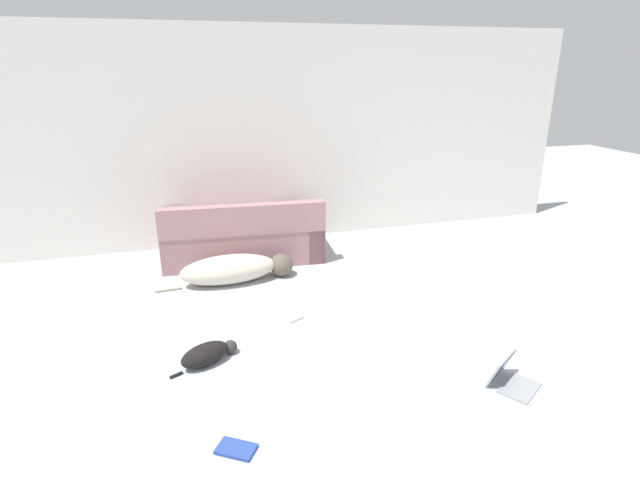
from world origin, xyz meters
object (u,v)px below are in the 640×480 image
cat (207,354)px  laptop_open (509,376)px  dog (235,269)px  couch (243,237)px  book_cream (293,317)px  book_blue (236,449)px

cat → laptop_open: size_ratio=1.31×
dog → cat: dog is taller
couch → cat: (-0.60, -2.19, -0.17)m
couch → cat: size_ratio=3.43×
dog → book_cream: dog is taller
cat → laptop_open: bearing=-49.2°
book_blue → cat: bearing=95.2°
cat → book_cream: bearing=6.7°
laptop_open → book_cream: laptop_open is taller
book_blue → book_cream: size_ratio=1.32×
couch → dog: 0.73m
dog → book_blue: size_ratio=5.39×
cat → book_blue: (0.09, -1.01, -0.07)m
dog → laptop_open: bearing=-57.3°
dog → cat: 1.55m
couch → cat: bearing=79.3°
dog → cat: size_ratio=2.65×
couch → laptop_open: bearing=120.3°
cat → book_blue: 1.02m
book_blue → book_cream: 1.69m
laptop_open → book_blue: (-2.00, -0.11, -0.06)m
book_cream → laptop_open: bearing=-47.8°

